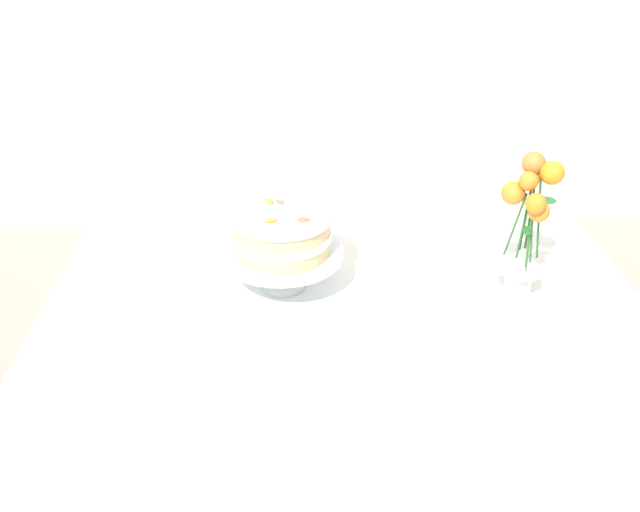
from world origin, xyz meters
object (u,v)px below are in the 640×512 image
object	(u,v)px
dining_table	(345,344)
cake_stand	(283,257)
layer_cake	(282,231)
flower_vase	(527,227)

from	to	relation	value
dining_table	cake_stand	xyz separation A→B (m)	(-0.14, 0.11, 0.17)
cake_stand	layer_cake	world-z (taller)	layer_cake
dining_table	flower_vase	bearing A→B (deg)	8.41
cake_stand	flower_vase	xyz separation A→B (m)	(0.55, -0.05, 0.10)
layer_cake	flower_vase	bearing A→B (deg)	-5.50
cake_stand	layer_cake	size ratio (longest dim) A/B	1.23
layer_cake	flower_vase	xyz separation A→B (m)	(0.55, -0.05, 0.03)
dining_table	cake_stand	bearing A→B (deg)	141.57
cake_stand	layer_cake	distance (m)	0.07
layer_cake	dining_table	bearing A→B (deg)	-38.43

